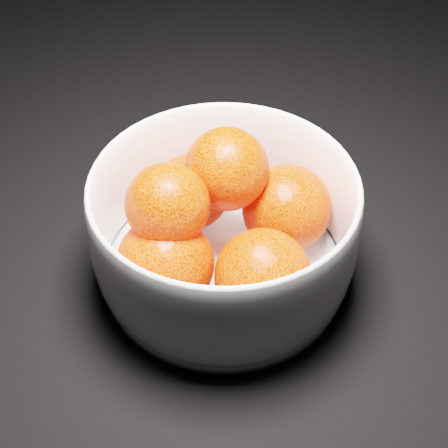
{
  "coord_description": "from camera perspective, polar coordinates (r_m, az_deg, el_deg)",
  "views": [
    {
      "loc": [
        0.23,
        -0.41,
        0.4
      ],
      "look_at": [
        0.25,
        -0.07,
        0.06
      ],
      "focal_mm": 50.0,
      "sensor_mm": 36.0,
      "label": 1
    }
  ],
  "objects": [
    {
      "name": "bowl",
      "position": [
        0.49,
        0.0,
        -0.42
      ],
      "size": [
        0.21,
        0.21,
        0.1
      ],
      "rotation": [
        0.0,
        0.0,
        -0.35
      ],
      "color": "white",
      "rests_on": "ground"
    },
    {
      "name": "orange_pile",
      "position": [
        0.48,
        -0.24,
        0.06
      ],
      "size": [
        0.17,
        0.16,
        0.11
      ],
      "color": "#FF340D",
      "rests_on": "bowl"
    }
  ]
}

